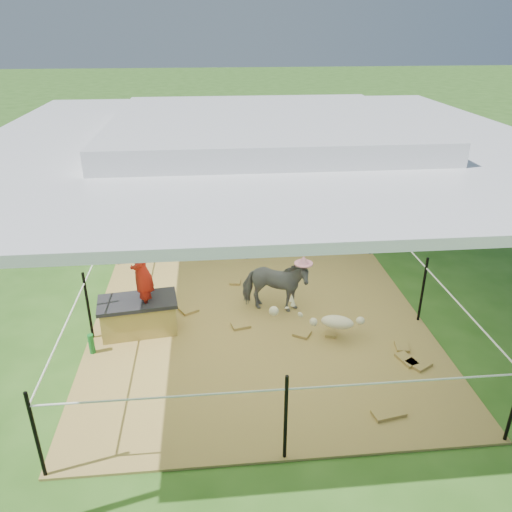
{
  "coord_description": "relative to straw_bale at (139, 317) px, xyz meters",
  "views": [
    {
      "loc": [
        -0.62,
        -5.76,
        3.84
      ],
      "look_at": [
        0.0,
        0.6,
        0.85
      ],
      "focal_mm": 35.0,
      "sensor_mm": 36.0,
      "label": 1
    }
  ],
  "objects": [
    {
      "name": "ground",
      "position": [
        1.64,
        -0.1,
        -0.24
      ],
      "size": [
        90.0,
        90.0,
        0.0
      ],
      "primitive_type": "plane",
      "color": "#2D5919",
      "rests_on": "ground"
    },
    {
      "name": "hay_patch",
      "position": [
        1.64,
        -0.1,
        -0.23
      ],
      "size": [
        4.6,
        4.6,
        0.03
      ],
      "primitive_type": "cube",
      "color": "brown",
      "rests_on": "ground"
    },
    {
      "name": "canopy_tent",
      "position": [
        1.64,
        -0.1,
        2.45
      ],
      "size": [
        6.3,
        6.3,
        2.9
      ],
      "color": "silver",
      "rests_on": "ground"
    },
    {
      "name": "rope_fence",
      "position": [
        1.64,
        -0.1,
        0.4
      ],
      "size": [
        4.54,
        4.54,
        1.0
      ],
      "color": "black",
      "rests_on": "ground"
    },
    {
      "name": "straw_bale",
      "position": [
        0.0,
        0.0,
        0.0
      ],
      "size": [
        1.02,
        0.6,
        0.43
      ],
      "primitive_type": "cube",
      "rotation": [
        0.0,
        0.0,
        0.13
      ],
      "color": "#A6883C",
      "rests_on": "hay_patch"
    },
    {
      "name": "dark_cloth",
      "position": [
        0.0,
        0.0,
        0.24
      ],
      "size": [
        1.09,
        0.67,
        0.05
      ],
      "primitive_type": "cube",
      "rotation": [
        0.0,
        0.0,
        0.13
      ],
      "color": "black",
      "rests_on": "straw_bale"
    },
    {
      "name": "woman",
      "position": [
        0.1,
        -0.0,
        0.79
      ],
      "size": [
        0.33,
        0.46,
        1.16
      ],
      "primitive_type": "imported",
      "rotation": [
        0.0,
        0.0,
        -1.44
      ],
      "color": "red",
      "rests_on": "straw_bale"
    },
    {
      "name": "green_bottle",
      "position": [
        -0.55,
        -0.45,
        -0.08
      ],
      "size": [
        0.08,
        0.08,
        0.27
      ],
      "primitive_type": "cylinder",
      "rotation": [
        0.0,
        0.0,
        0.13
      ],
      "color": "#186D27",
      "rests_on": "hay_patch"
    },
    {
      "name": "pony",
      "position": [
        1.89,
        0.35,
        0.2
      ],
      "size": [
        1.05,
        0.67,
        0.82
      ],
      "primitive_type": "imported",
      "rotation": [
        0.0,
        0.0,
        1.32
      ],
      "color": "#4C4C51",
      "rests_on": "hay_patch"
    },
    {
      "name": "pink_hat",
      "position": [
        1.89,
        0.35,
        0.67
      ],
      "size": [
        0.26,
        0.26,
        0.12
      ],
      "primitive_type": "cylinder",
      "color": "pink",
      "rests_on": "pony"
    },
    {
      "name": "foal",
      "position": [
        2.62,
        -0.44,
        0.07
      ],
      "size": [
        1.16,
        0.88,
        0.57
      ],
      "primitive_type": null,
      "rotation": [
        0.0,
        0.0,
        -0.34
      ],
      "color": "beige",
      "rests_on": "hay_patch"
    },
    {
      "name": "trash_barrel",
      "position": [
        5.89,
        5.6,
        0.17
      ],
      "size": [
        0.65,
        0.65,
        0.83
      ],
      "primitive_type": "cylinder",
      "rotation": [
        0.0,
        0.0,
        0.24
      ],
      "color": "#1833B7",
      "rests_on": "ground"
    },
    {
      "name": "picnic_table_near",
      "position": [
        2.84,
        8.44,
        0.1
      ],
      "size": [
        1.73,
        1.31,
        0.69
      ],
      "primitive_type": "cube",
      "rotation": [
        0.0,
        0.0,
        0.07
      ],
      "color": "brown",
      "rests_on": "ground"
    },
    {
      "name": "picnic_table_far",
      "position": [
        6.81,
        9.48,
        0.16
      ],
      "size": [
        2.39,
        2.24,
        0.81
      ],
      "primitive_type": "cube",
      "rotation": [
        0.0,
        0.0,
        -0.58
      ],
      "color": "brown",
      "rests_on": "ground"
    },
    {
      "name": "distant_person",
      "position": [
        4.1,
        7.31,
        0.34
      ],
      "size": [
        0.66,
        0.58,
        1.16
      ],
      "primitive_type": "imported",
      "rotation": [
        0.0,
        0.0,
        2.87
      ],
      "color": "blue",
      "rests_on": "ground"
    }
  ]
}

